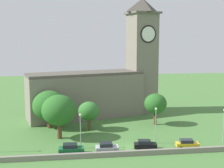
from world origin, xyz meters
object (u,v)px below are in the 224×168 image
Objects in this scene: car_yellow at (187,144)px; tree_riverside_west at (155,104)px; car_silver at (107,147)px; streetlamp_east_mid at (224,120)px; streetlamp_central at (156,120)px; car_black at (145,145)px; tree_riverside_east at (89,111)px; church at (104,82)px; tree_by_tower at (59,110)px; tree_churchyard at (49,106)px; streetlamp_west_mid at (80,125)px; car_green at (71,149)px.

tree_riverside_west is at bearing 95.55° from car_yellow.
streetlamp_east_mid is at bearing 7.53° from car_silver.
car_black is at bearing -134.01° from streetlamp_central.
tree_riverside_east is at bearing 140.81° from car_yellow.
church is at bearing 107.21° from streetlamp_central.
streetlamp_central is at bearing 146.06° from car_yellow.
tree_riverside_east is (-4.83, -13.43, -4.63)m from church.
tree_by_tower is 1.05× the size of tree_churchyard.
car_black is at bearing -111.45° from tree_riverside_west.
streetlamp_west_mid is 0.89× the size of tree_riverside_west.
car_green is 26.23m from tree_riverside_west.
streetlamp_east_mid reaches higher than car_silver.
car_yellow is 31.68m from tree_churchyard.
car_black is 17.02m from tree_riverside_east.
streetlamp_central is (10.01, 3.50, 3.86)m from car_silver.
church is 5.47× the size of streetlamp_east_mid.
tree_by_tower reaches higher than car_green.
tree_riverside_east is (6.37, 5.06, -1.60)m from tree_by_tower.
tree_by_tower is (-8.69, 9.24, 4.99)m from car_silver.
car_silver is at bearing -179.90° from car_yellow.
streetlamp_east_mid is 28.43m from tree_riverside_east.
church is 8.21× the size of car_black.
streetlamp_central is at bearing -41.18° from tree_riverside_east.
church reaches higher than car_green.
car_yellow is (12.67, -27.70, -8.05)m from church.
church is 5.39× the size of streetlamp_west_mid.
car_green reaches higher than car_yellow.
car_silver is 0.62× the size of streetlamp_west_mid.
streetlamp_west_mid is 11.82m from tree_riverside_east.
streetlamp_west_mid is (-4.59, 2.70, 3.57)m from car_silver.
streetlamp_west_mid is 1.01× the size of streetlamp_east_mid.
streetlamp_east_mid reaches higher than car_black.
tree_riverside_east is at bearing 74.07° from car_green.
tree_riverside_east reaches higher than car_yellow.
car_black is 7.95m from car_yellow.
tree_by_tower is at bearing 169.40° from streetlamp_east_mid.
car_black is 5.56m from streetlamp_central.
tree_riverside_west is at bearing 39.73° from car_green.
tree_riverside_west is (24.65, -0.52, -0.16)m from tree_churchyard.
streetlamp_central is (-5.16, 3.47, 3.88)m from car_yellow.
car_black is at bearing 5.06° from car_silver.
car_black is 25.09m from tree_churchyard.
car_silver is at bearing -95.16° from church.
car_green is at bearing -105.93° from tree_riverside_east.
church is 4.16× the size of tree_churchyard.
church is at bearing 84.84° from car_silver.
car_silver is 15.17m from car_yellow.
car_green is at bearing -177.82° from car_black.
car_silver is 11.28m from streetlamp_central.
streetlamp_east_mid is (23.83, 3.15, 3.52)m from car_silver.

